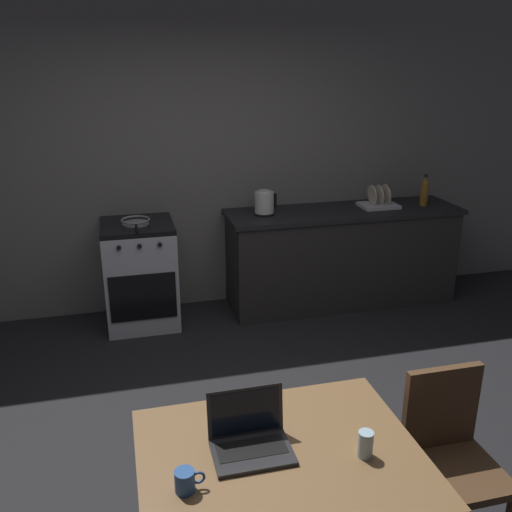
{
  "coord_description": "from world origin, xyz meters",
  "views": [
    {
      "loc": [
        -0.67,
        -2.64,
        2.23
      ],
      "look_at": [
        0.23,
        0.91,
        0.92
      ],
      "focal_mm": 39.3,
      "sensor_mm": 36.0,
      "label": 1
    }
  ],
  "objects": [
    {
      "name": "kitchen_counter",
      "position": [
        1.32,
        1.96,
        0.46
      ],
      "size": [
        2.16,
        0.64,
        0.91
      ],
      "color": "#282623",
      "rests_on": "ground_plane"
    },
    {
      "name": "drinking_glass",
      "position": [
        0.21,
        -0.96,
        0.78
      ],
      "size": [
        0.06,
        0.06,
        0.11
      ],
      "color": "#99B7C6",
      "rests_on": "dining_table"
    },
    {
      "name": "laptop",
      "position": [
        -0.23,
        -0.81,
        0.77
      ],
      "size": [
        0.32,
        0.25,
        0.23
      ],
      "rotation": [
        0.0,
        0.0,
        0.05
      ],
      "color": "#232326",
      "rests_on": "dining_table"
    },
    {
      "name": "dining_table",
      "position": [
        -0.12,
        -0.88,
        0.65
      ],
      "size": [
        1.14,
        0.89,
        0.72
      ],
      "color": "brown",
      "rests_on": "ground_plane"
    },
    {
      "name": "frying_pan",
      "position": [
        -0.54,
        1.94,
        0.93
      ],
      "size": [
        0.24,
        0.41,
        0.05
      ],
      "color": "gray",
      "rests_on": "stove_oven"
    },
    {
      "name": "ground_plane",
      "position": [
        0.0,
        0.0,
        0.0
      ],
      "size": [
        12.0,
        12.0,
        0.0
      ],
      "primitive_type": "plane",
      "color": "black"
    },
    {
      "name": "dish_rack",
      "position": [
        1.67,
        1.96,
        0.96
      ],
      "size": [
        0.34,
        0.26,
        0.21
      ],
      "color": "silver",
      "rests_on": "kitchen_counter"
    },
    {
      "name": "back_wall",
      "position": [
        0.3,
        2.31,
        1.42
      ],
      "size": [
        6.4,
        0.1,
        2.85
      ],
      "primitive_type": "cube",
      "color": "slate",
      "rests_on": "ground_plane"
    },
    {
      "name": "stove_oven",
      "position": [
        -0.54,
        1.96,
        0.45
      ],
      "size": [
        0.6,
        0.62,
        0.91
      ],
      "color": "#B7BABF",
      "rests_on": "ground_plane"
    },
    {
      "name": "electric_kettle",
      "position": [
        0.57,
        1.96,
        1.01
      ],
      "size": [
        0.2,
        0.18,
        0.22
      ],
      "color": "black",
      "rests_on": "kitchen_counter"
    },
    {
      "name": "bottle",
      "position": [
        2.1,
        1.91,
        1.05
      ],
      "size": [
        0.07,
        0.07,
        0.29
      ],
      "color": "#8C601E",
      "rests_on": "kitchen_counter"
    },
    {
      "name": "chair",
      "position": [
        0.73,
        -0.78,
        0.5
      ],
      "size": [
        0.4,
        0.4,
        0.88
      ],
      "rotation": [
        0.0,
        0.0,
        -0.15
      ],
      "color": "#4C331E",
      "rests_on": "ground_plane"
    },
    {
      "name": "coffee_mug",
      "position": [
        -0.51,
        -0.98,
        0.76
      ],
      "size": [
        0.11,
        0.08,
        0.09
      ],
      "color": "#264C8C",
      "rests_on": "dining_table"
    }
  ]
}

